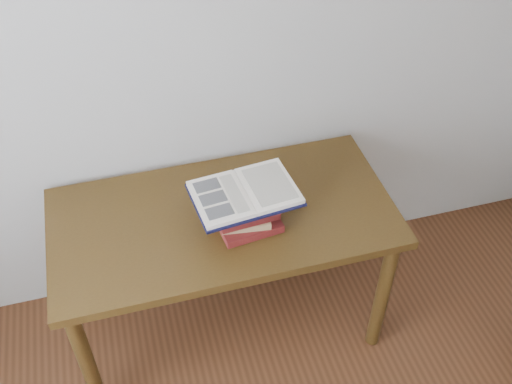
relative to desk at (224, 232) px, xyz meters
name	(u,v)px	position (x,y,z in m)	size (l,w,h in m)	color
desk	(224,232)	(0.00, 0.00, 0.00)	(1.32, 0.66, 0.71)	#402C10
book_stack	(245,210)	(0.07, -0.07, 0.17)	(0.25, 0.20, 0.15)	maroon
open_book	(245,193)	(0.07, -0.08, 0.26)	(0.40, 0.30, 0.03)	black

